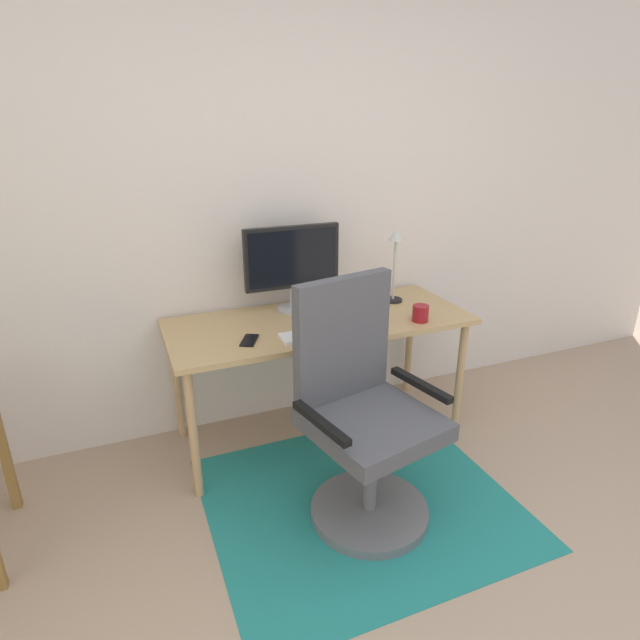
{
  "coord_description": "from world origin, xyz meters",
  "views": [
    {
      "loc": [
        -1.05,
        -0.66,
        1.76
      ],
      "look_at": [
        -0.16,
        1.54,
        0.83
      ],
      "focal_mm": 29.28,
      "sensor_mm": 36.0,
      "label": 1
    }
  ],
  "objects_px": {
    "desk_lamp": "(395,253)",
    "office_chair": "(363,424)",
    "desk": "(320,330)",
    "computer_mouse": "(378,325)",
    "monitor": "(292,261)",
    "cell_phone": "(250,340)",
    "coffee_cup": "(420,313)",
    "keyboard": "(322,333)"
  },
  "relations": [
    {
      "from": "monitor",
      "to": "keyboard",
      "type": "bearing_deg",
      "value": -88.21
    },
    {
      "from": "monitor",
      "to": "desk_lamp",
      "type": "relative_size",
      "value": 1.26
    },
    {
      "from": "desk",
      "to": "office_chair",
      "type": "xyz_separation_m",
      "value": [
        -0.06,
        -0.66,
        -0.2
      ]
    },
    {
      "from": "desk",
      "to": "cell_phone",
      "type": "distance_m",
      "value": 0.46
    },
    {
      "from": "desk",
      "to": "monitor",
      "type": "height_order",
      "value": "monitor"
    },
    {
      "from": "coffee_cup",
      "to": "desk_lamp",
      "type": "relative_size",
      "value": 0.21
    },
    {
      "from": "desk",
      "to": "desk_lamp",
      "type": "xyz_separation_m",
      "value": [
        0.52,
        0.11,
        0.36
      ]
    },
    {
      "from": "desk",
      "to": "computer_mouse",
      "type": "distance_m",
      "value": 0.34
    },
    {
      "from": "keyboard",
      "to": "computer_mouse",
      "type": "bearing_deg",
      "value": -5.29
    },
    {
      "from": "desk",
      "to": "computer_mouse",
      "type": "bearing_deg",
      "value": -45.35
    },
    {
      "from": "monitor",
      "to": "coffee_cup",
      "type": "relative_size",
      "value": 6.07
    },
    {
      "from": "desk",
      "to": "computer_mouse",
      "type": "height_order",
      "value": "computer_mouse"
    },
    {
      "from": "monitor",
      "to": "computer_mouse",
      "type": "relative_size",
      "value": 5.22
    },
    {
      "from": "desk",
      "to": "keyboard",
      "type": "bearing_deg",
      "value": -109.15
    },
    {
      "from": "monitor",
      "to": "cell_phone",
      "type": "xyz_separation_m",
      "value": [
        -0.35,
        -0.34,
        -0.28
      ]
    },
    {
      "from": "coffee_cup",
      "to": "computer_mouse",
      "type": "bearing_deg",
      "value": -178.89
    },
    {
      "from": "keyboard",
      "to": "desk_lamp",
      "type": "bearing_deg",
      "value": 28.42
    },
    {
      "from": "monitor",
      "to": "keyboard",
      "type": "xyz_separation_m",
      "value": [
        0.01,
        -0.4,
        -0.28
      ]
    },
    {
      "from": "desk",
      "to": "office_chair",
      "type": "relative_size",
      "value": 1.47
    },
    {
      "from": "office_chair",
      "to": "desk",
      "type": "bearing_deg",
      "value": 72.56
    },
    {
      "from": "office_chair",
      "to": "monitor",
      "type": "bearing_deg",
      "value": 79.39
    },
    {
      "from": "monitor",
      "to": "office_chair",
      "type": "xyz_separation_m",
      "value": [
        0.03,
        -0.85,
        -0.55
      ]
    },
    {
      "from": "cell_phone",
      "to": "desk_lamp",
      "type": "height_order",
      "value": "desk_lamp"
    },
    {
      "from": "desk",
      "to": "coffee_cup",
      "type": "height_order",
      "value": "coffee_cup"
    },
    {
      "from": "desk",
      "to": "monitor",
      "type": "xyz_separation_m",
      "value": [
        -0.08,
        0.19,
        0.35
      ]
    },
    {
      "from": "computer_mouse",
      "to": "keyboard",
      "type": "bearing_deg",
      "value": 174.71
    },
    {
      "from": "monitor",
      "to": "cell_phone",
      "type": "relative_size",
      "value": 3.88
    },
    {
      "from": "computer_mouse",
      "to": "cell_phone",
      "type": "relative_size",
      "value": 0.74
    },
    {
      "from": "desk",
      "to": "desk_lamp",
      "type": "height_order",
      "value": "desk_lamp"
    },
    {
      "from": "desk_lamp",
      "to": "office_chair",
      "type": "relative_size",
      "value": 0.38
    },
    {
      "from": "keyboard",
      "to": "desk_lamp",
      "type": "height_order",
      "value": "desk_lamp"
    },
    {
      "from": "coffee_cup",
      "to": "desk",
      "type": "bearing_deg",
      "value": 154.78
    },
    {
      "from": "cell_phone",
      "to": "office_chair",
      "type": "relative_size",
      "value": 0.13
    },
    {
      "from": "desk",
      "to": "monitor",
      "type": "bearing_deg",
      "value": 113.53
    },
    {
      "from": "desk",
      "to": "cell_phone",
      "type": "xyz_separation_m",
      "value": [
        -0.43,
        -0.15,
        0.07
      ]
    },
    {
      "from": "cell_phone",
      "to": "desk",
      "type": "bearing_deg",
      "value": 46.58
    },
    {
      "from": "computer_mouse",
      "to": "cell_phone",
      "type": "height_order",
      "value": "computer_mouse"
    },
    {
      "from": "desk",
      "to": "cell_phone",
      "type": "relative_size",
      "value": 11.71
    },
    {
      "from": "desk",
      "to": "coffee_cup",
      "type": "xyz_separation_m",
      "value": [
        0.49,
        -0.23,
        0.11
      ]
    },
    {
      "from": "desk_lamp",
      "to": "cell_phone",
      "type": "bearing_deg",
      "value": -164.75
    },
    {
      "from": "desk_lamp",
      "to": "office_chair",
      "type": "xyz_separation_m",
      "value": [
        -0.57,
        -0.77,
        -0.55
      ]
    },
    {
      "from": "keyboard",
      "to": "monitor",
      "type": "bearing_deg",
      "value": 91.79
    }
  ]
}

